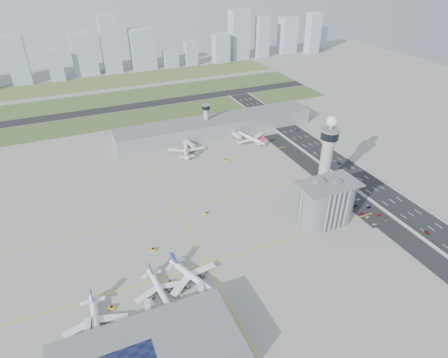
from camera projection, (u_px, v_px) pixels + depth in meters
name	position (u px, v px, depth m)	size (l,w,h in m)	color
ground	(244.00, 220.00, 265.86)	(1000.00, 1000.00, 0.00)	#9D9A92
grass_strip_0	(143.00, 116.00, 435.45)	(480.00, 50.00, 0.08)	#45582A
grass_strip_1	(130.00, 97.00, 494.26)	(480.00, 60.00, 0.08)	#405A2A
grass_strip_2	(119.00, 80.00, 557.00)	(480.00, 70.00, 0.08)	#4F6E34
runway	(136.00, 106.00, 464.46)	(480.00, 22.00, 0.10)	black
highway	(370.00, 186.00, 305.06)	(28.00, 500.00, 0.10)	black
barrier_left	(357.00, 189.00, 300.00)	(0.60, 500.00, 1.20)	#9E9E99
barrier_right	(384.00, 182.00, 309.55)	(0.60, 500.00, 1.20)	#9E9E99
landside_road	(354.00, 199.00, 288.70)	(18.00, 260.00, 0.08)	black
parking_lot	(363.00, 208.00, 278.60)	(20.00, 44.00, 0.10)	black
taxiway_line_h_0	(206.00, 264.00, 228.69)	(260.00, 0.60, 0.01)	yellow
taxiway_line_h_1	(177.00, 211.00, 275.74)	(260.00, 0.60, 0.01)	yellow
taxiway_line_h_2	(156.00, 173.00, 322.79)	(260.00, 0.60, 0.01)	yellow
taxiway_line_v	(177.00, 211.00, 275.74)	(0.60, 260.00, 0.01)	yellow
control_tower	(327.00, 153.00, 278.53)	(14.00, 14.00, 64.50)	#ADAAA5
secondary_tower	(206.00, 117.00, 383.97)	(8.60, 8.60, 31.90)	#ADAAA5
admin_building	(326.00, 202.00, 258.41)	(42.00, 24.00, 33.50)	#B2B2B7
terminal_pier	(216.00, 126.00, 391.46)	(210.00, 32.00, 15.80)	gray
airplane_near_a	(95.00, 322.00, 186.52)	(38.16, 32.44, 10.68)	white
airplane_near_b	(160.00, 288.00, 206.00)	(34.28, 29.14, 9.60)	white
airplane_near_c	(194.00, 275.00, 213.45)	(39.24, 33.35, 10.99)	white
airplane_far_a	(186.00, 146.00, 355.33)	(42.08, 35.77, 11.78)	white
airplane_far_b	(250.00, 136.00, 375.61)	(39.81, 33.84, 11.15)	white
jet_bridge_near_0	(87.00, 346.00, 178.00)	(14.00, 3.00, 5.70)	silver
jet_bridge_near_1	(149.00, 324.00, 188.23)	(14.00, 3.00, 5.70)	silver
jet_bridge_near_2	(205.00, 305.00, 198.47)	(14.00, 3.00, 5.70)	silver
jet_bridge_far_0	(187.00, 142.00, 368.57)	(14.00, 3.00, 5.70)	silver
jet_bridge_far_1	(233.00, 134.00, 385.63)	(14.00, 3.00, 5.70)	silver
tug_0	(111.00, 308.00, 199.29)	(2.27, 3.30, 1.92)	#E3B10E
tug_1	(170.00, 282.00, 214.50)	(2.36, 3.43, 1.99)	orange
tug_2	(153.00, 249.00, 238.48)	(2.26, 3.29, 1.91)	#E1A60A
tug_3	(207.00, 213.00, 272.10)	(1.95, 2.84, 1.65)	#CE9B0D
tug_4	(226.00, 160.00, 341.77)	(2.06, 2.99, 1.74)	yellow
tug_5	(239.00, 143.00, 371.07)	(2.49, 3.63, 2.11)	#F3BC00
car_lot_0	(375.00, 224.00, 261.22)	(1.37, 3.40, 1.16)	silver
car_lot_1	(368.00, 217.00, 268.26)	(1.23, 3.51, 1.16)	gray
car_lot_2	(361.00, 213.00, 272.03)	(2.03, 4.39, 1.22)	maroon
car_lot_3	(355.00, 206.00, 280.29)	(1.66, 4.07, 1.18)	black
car_lot_4	(348.00, 202.00, 284.70)	(1.41, 3.50, 1.19)	navy
car_lot_5	(341.00, 196.00, 291.21)	(1.22, 3.49, 1.15)	silver
car_lot_6	(387.00, 220.00, 264.87)	(1.88, 4.08, 1.13)	slate
car_lot_7	(378.00, 215.00, 270.34)	(1.78, 4.38, 1.27)	#B01D31
car_lot_8	(369.00, 207.00, 278.67)	(1.39, 3.46, 1.18)	black
car_lot_9	(368.00, 205.00, 280.80)	(1.35, 3.86, 1.27)	navy
car_lot_10	(358.00, 200.00, 287.30)	(1.86, 4.02, 1.12)	white
car_lot_11	(352.00, 194.00, 294.51)	(1.57, 3.85, 1.12)	#8F9599
car_hw_0	(427.00, 232.00, 253.46)	(1.53, 3.80, 1.29)	maroon
car_hw_1	(339.00, 164.00, 336.28)	(1.33, 3.80, 1.25)	black
car_hw_2	(298.00, 130.00, 399.83)	(1.83, 3.97, 1.10)	navy
car_hw_4	(258.00, 113.00, 443.64)	(1.33, 3.31, 1.13)	#9B9B9C
skyline_bldg_5	(18.00, 60.00, 526.40)	(25.49, 20.39, 66.89)	#9EADC1
skyline_bldg_6	(55.00, 65.00, 546.82)	(20.04, 16.03, 45.20)	#9EADC1
skyline_bldg_7	(84.00, 54.00, 572.31)	(35.76, 28.61, 61.22)	#9EADC1
skyline_bldg_8	(110.00, 45.00, 576.03)	(26.33, 21.06, 83.39)	#9EADC1
skyline_bldg_9	(143.00, 49.00, 599.09)	(36.96, 29.57, 62.11)	#9EADC1
skyline_bldg_10	(171.00, 58.00, 615.90)	(23.01, 18.41, 27.75)	#9EADC1
skyline_bldg_11	(191.00, 53.00, 624.66)	(20.22, 16.18, 38.97)	#9EADC1
skyline_bldg_12	(221.00, 48.00, 639.38)	(26.14, 20.92, 46.89)	#9EADC1
skyline_bldg_13	(239.00, 35.00, 653.23)	(32.26, 25.81, 81.20)	#9EADC1
skyline_bldg_14	(262.00, 37.00, 665.88)	(21.59, 17.28, 68.75)	#9EADC1
skyline_bldg_15	(287.00, 35.00, 694.26)	(30.25, 24.20, 63.40)	#9EADC1
skyline_bldg_16	(313.00, 33.00, 691.35)	(23.04, 18.43, 71.56)	#9EADC1
skyline_bldg_17	(319.00, 38.00, 733.15)	(22.64, 18.11, 41.06)	#9EADC1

